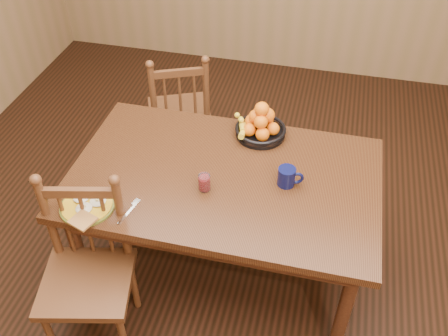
% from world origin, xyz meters
% --- Properties ---
extents(room, '(4.52, 5.02, 2.72)m').
position_xyz_m(room, '(0.00, 0.00, 1.35)').
color(room, black).
rests_on(room, ground).
extents(dining_table, '(1.60, 1.00, 0.75)m').
position_xyz_m(dining_table, '(0.00, 0.00, 0.67)').
color(dining_table, black).
rests_on(dining_table, ground).
extents(chair_far, '(0.55, 0.54, 0.94)m').
position_xyz_m(chair_far, '(-0.53, 0.88, 0.46)').
color(chair_far, '#4B2816').
rests_on(chair_far, ground).
extents(chair_near, '(0.52, 0.50, 0.96)m').
position_xyz_m(chair_near, '(-0.56, -0.56, 0.47)').
color(chair_near, '#4B2816').
rests_on(chair_near, ground).
extents(breakfast_plate, '(0.26, 0.30, 0.04)m').
position_xyz_m(breakfast_plate, '(-0.59, -0.39, 0.76)').
color(breakfast_plate, '#59601E').
rests_on(breakfast_plate, dining_table).
extents(fork, '(0.05, 0.18, 0.00)m').
position_xyz_m(fork, '(-0.38, -0.35, 0.75)').
color(fork, silver).
rests_on(fork, dining_table).
extents(spoon, '(0.06, 0.15, 0.01)m').
position_xyz_m(spoon, '(-0.66, -0.32, 0.75)').
color(spoon, silver).
rests_on(spoon, dining_table).
extents(coffee_mug, '(0.13, 0.09, 0.10)m').
position_xyz_m(coffee_mug, '(0.33, 0.01, 0.80)').
color(coffee_mug, '#0A0E39').
rests_on(coffee_mug, dining_table).
extents(juice_glass, '(0.06, 0.06, 0.09)m').
position_xyz_m(juice_glass, '(-0.07, -0.12, 0.79)').
color(juice_glass, silver).
rests_on(juice_glass, dining_table).
extents(fruit_bowl, '(0.32, 0.29, 0.22)m').
position_xyz_m(fruit_bowl, '(0.12, 0.38, 0.82)').
color(fruit_bowl, black).
rests_on(fruit_bowl, dining_table).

